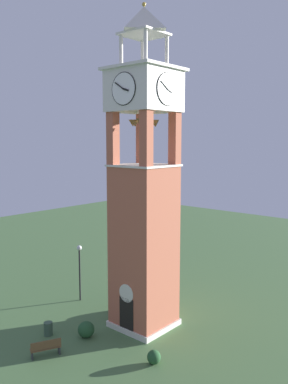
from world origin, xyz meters
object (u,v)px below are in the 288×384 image
Objects in this scene: park_bench at (46,348)px; trash_bin at (48,329)px; clock_tower at (144,202)px; lamp_post at (80,263)px.

park_bench reaches higher than trash_bin.
clock_tower is 7.90m from lamp_post.
lamp_post is at bearing 119.80° from trash_bin.
park_bench is 8.01m from lamp_post.
lamp_post reaches higher than trash_bin.
lamp_post reaches higher than park_bench.
clock_tower is at bearing 0.47° from lamp_post.
lamp_post is (-4.56, 6.16, 2.32)m from park_bench.
trash_bin is (-3.42, -4.72, -7.43)m from clock_tower.
clock_tower is 4.73× the size of lamp_post.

